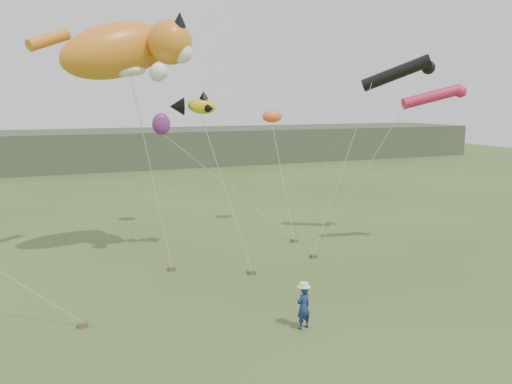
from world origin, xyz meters
The scene contains 8 objects.
ground centered at (0.00, 0.00, 0.00)m, with size 120.00×120.00×0.00m, color #385123.
headland centered at (-3.11, 44.69, 1.92)m, with size 90.00×13.00×4.00m.
festival_attendant centered at (-0.25, -0.78, 0.73)m, with size 0.53×0.35×1.47m, color navy.
sandbag_anchors centered at (-0.46, 5.46, 0.08)m, with size 11.18×6.73×0.16m.
cat_kite centered at (-4.18, 8.27, 9.48)m, with size 6.71×3.78×3.46m.
fish_kite centered at (-1.48, 8.04, 7.09)m, with size 2.17×1.44×1.10m.
tube_kites centered at (9.24, 6.15, 8.32)m, with size 3.54×4.28×2.69m.
misc_kites centered at (0.59, 13.16, 6.19)m, with size 7.10×2.57×1.39m.
Camera 1 is at (-7.30, -14.31, 7.28)m, focal length 35.00 mm.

